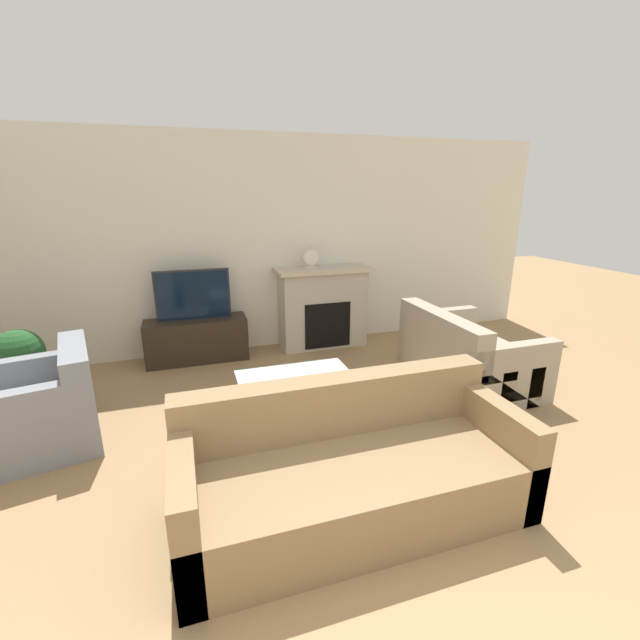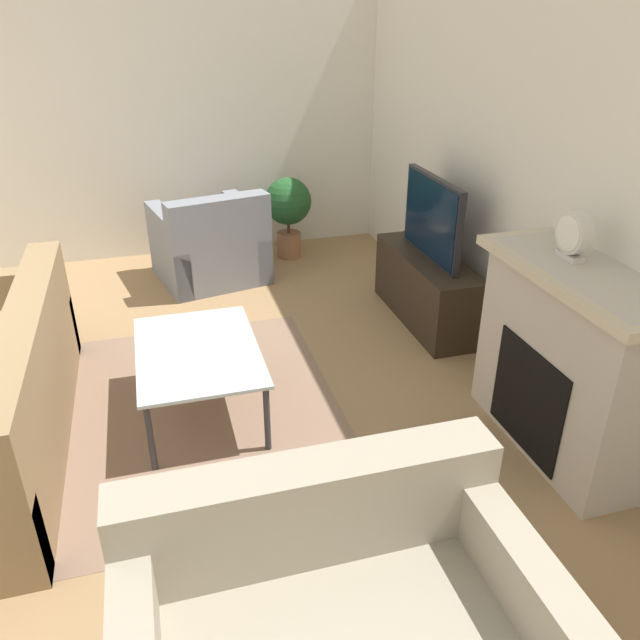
# 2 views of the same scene
# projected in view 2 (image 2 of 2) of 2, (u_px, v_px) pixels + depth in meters

# --- Properties ---
(wall_back) EXTENTS (8.46, 0.06, 2.70)m
(wall_back) POSITION_uv_depth(u_px,v_px,m) (531.00, 165.00, 3.84)
(wall_back) COLOR silver
(wall_back) RESTS_ON ground_plane
(wall_left) EXTENTS (0.06, 7.45, 2.70)m
(wall_left) POSITION_uv_depth(u_px,v_px,m) (142.00, 113.00, 5.66)
(wall_left) COLOR silver
(wall_left) RESTS_ON ground_plane
(area_rug) EXTENTS (2.22, 1.90, 0.00)m
(area_rug) POSITION_uv_depth(u_px,v_px,m) (182.00, 414.00, 3.81)
(area_rug) COLOR #896B56
(area_rug) RESTS_ON ground_plane
(fireplace) EXTENTS (1.24, 0.49, 1.07)m
(fireplace) POSITION_uv_depth(u_px,v_px,m) (570.00, 358.00, 3.31)
(fireplace) COLOR #BCB2A3
(fireplace) RESTS_ON ground_plane
(tv_stand) EXTENTS (1.20, 0.39, 0.53)m
(tv_stand) POSITION_uv_depth(u_px,v_px,m) (427.00, 289.00, 4.83)
(tv_stand) COLOR #2D2319
(tv_stand) RESTS_ON ground_plane
(tv) EXTENTS (0.86, 0.06, 0.61)m
(tv) POSITION_uv_depth(u_px,v_px,m) (432.00, 218.00, 4.58)
(tv) COLOR #232328
(tv) RESTS_ON tv_stand
(armchair_by_window) EXTENTS (1.01, 1.03, 0.82)m
(armchair_by_window) POSITION_uv_depth(u_px,v_px,m) (211.00, 248.00, 5.54)
(armchair_by_window) COLOR gray
(armchair_by_window) RESTS_ON ground_plane
(coffee_table) EXTENTS (1.02, 0.70, 0.43)m
(coffee_table) POSITION_uv_depth(u_px,v_px,m) (198.00, 355.00, 3.66)
(coffee_table) COLOR #333338
(coffee_table) RESTS_ON ground_plane
(potted_plant) EXTENTS (0.45, 0.45, 0.78)m
(potted_plant) POSITION_uv_depth(u_px,v_px,m) (288.00, 207.00, 5.95)
(potted_plant) COLOR #AD704C
(potted_plant) RESTS_ON ground_plane
(mantel_clock) EXTENTS (0.22, 0.07, 0.25)m
(mantel_clock) POSITION_uv_depth(u_px,v_px,m) (574.00, 235.00, 3.15)
(mantel_clock) COLOR beige
(mantel_clock) RESTS_ON fireplace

